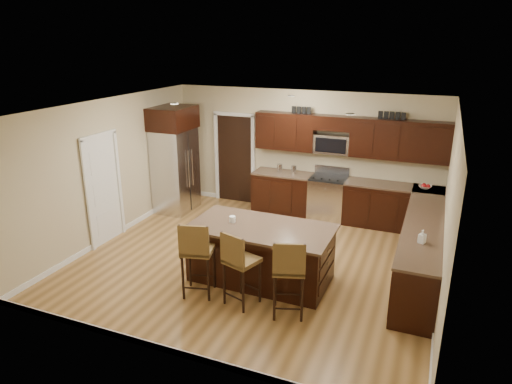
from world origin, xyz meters
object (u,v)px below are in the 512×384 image
at_px(stool_left, 197,251).
at_px(stool_right, 289,269).
at_px(range, 328,197).
at_px(island, 261,255).
at_px(refrigerator, 175,159).
at_px(stool_mid, 239,261).

bearing_deg(stool_left, stool_right, -14.81).
bearing_deg(range, stool_left, -105.28).
xyz_separation_m(island, stool_right, (0.74, -0.85, 0.31)).
relative_size(island, stool_left, 1.89).
height_order(range, island, range).
bearing_deg(island, stool_right, -47.91).
distance_m(range, island, 3.03).
relative_size(stool_right, refrigerator, 0.50).
relative_size(stool_left, stool_mid, 1.05).
distance_m(stool_right, refrigerator, 4.82).
height_order(island, stool_right, stool_right).
xyz_separation_m(range, island, (-0.36, -3.01, -0.04)).
height_order(range, stool_mid, stool_mid).
distance_m(island, stool_left, 1.14).
xyz_separation_m(stool_mid, stool_right, (0.76, -0.00, 0.01)).
relative_size(stool_left, stool_right, 1.02).
bearing_deg(island, stool_mid, -89.98).
height_order(range, stool_left, stool_left).
height_order(stool_left, stool_mid, stool_left).
height_order(island, stool_mid, stool_mid).
xyz_separation_m(range, stool_mid, (-0.37, -3.86, 0.25)).
xyz_separation_m(island, stool_left, (-0.69, -0.85, 0.33)).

